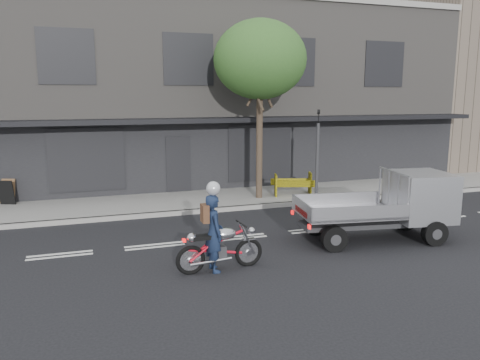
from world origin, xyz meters
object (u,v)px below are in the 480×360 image
motorcycle (220,247)px  sandwich_board (6,193)px  street_tree (260,60)px  rider (214,233)px  traffic_light_pole (317,159)px  construction_barrier (296,185)px  flatbed_ute (407,200)px

motorcycle → sandwich_board: motorcycle is taller
street_tree → rider: (-3.55, -6.44, -4.38)m
rider → traffic_light_pole: bearing=-48.4°
traffic_light_pole → construction_barrier: (-0.54, 0.68, -1.06)m
street_tree → traffic_light_pole: (2.00, -0.85, -3.63)m
traffic_light_pole → rider: (-5.55, -5.59, -0.75)m
street_tree → rider: street_tree is taller
street_tree → motorcycle: street_tree is taller
street_tree → flatbed_ute: size_ratio=1.52×
flatbed_ute → construction_barrier: flatbed_ute is taller
rider → flatbed_ute: bearing=-86.6°
motorcycle → rider: bearing=176.4°
motorcycle → construction_barrier: size_ratio=1.34×
flatbed_ute → sandwich_board: flatbed_ute is taller
street_tree → construction_barrier: size_ratio=4.27×
motorcycle → rider: 0.37m
rider → construction_barrier: size_ratio=1.14×
traffic_light_pole → sandwich_board: 11.34m
street_tree → motorcycle: 8.68m
motorcycle → flatbed_ute: (5.68, 0.72, 0.56)m
street_tree → motorcycle: (-3.40, -6.44, -4.72)m
motorcycle → sandwich_board: bearing=121.0°
street_tree → flatbed_ute: street_tree is taller
street_tree → traffic_light_pole: street_tree is taller
construction_barrier → traffic_light_pole: bearing=-51.5°
street_tree → sandwich_board: 10.28m
flatbed_ute → sandwich_board: 13.50m
traffic_light_pole → construction_barrier: size_ratio=2.22×
traffic_light_pole → flatbed_ute: bearing=-86.7°
traffic_light_pole → motorcycle: size_ratio=1.65×
rider → motorcycle: bearing=-93.6°
rider → sandwich_board: 9.78m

